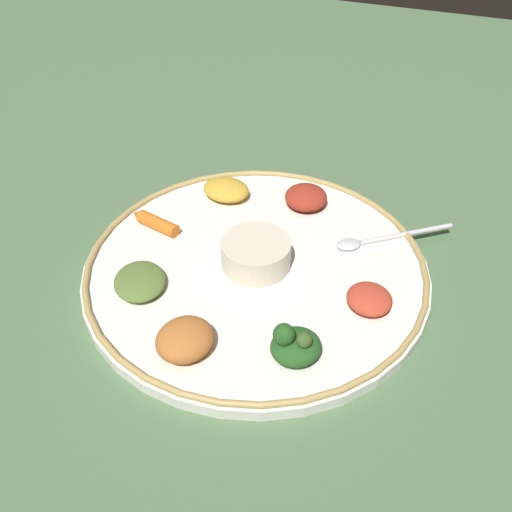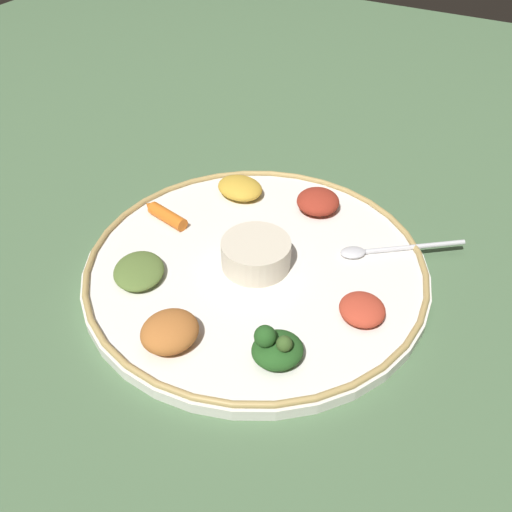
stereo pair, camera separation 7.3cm
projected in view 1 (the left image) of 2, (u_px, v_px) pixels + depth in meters
The scene contains 12 objects.
ground_plane at pixel (256, 273), 0.75m from camera, with size 2.40×2.40×0.00m, color #4C6B47.
platter at pixel (256, 269), 0.74m from camera, with size 0.45×0.45×0.02m, color white.
platter_rim at pixel (256, 263), 0.74m from camera, with size 0.45×0.45×0.01m, color tan.
center_bowl at pixel (256, 253), 0.72m from camera, with size 0.09×0.09×0.04m.
spoon at pixel (377, 239), 0.77m from camera, with size 0.12×0.15×0.01m.
greens_pile at pixel (295, 345), 0.61m from camera, with size 0.08×0.08×0.05m.
carrot_near_spoon at pixel (155, 222), 0.79m from camera, with size 0.04×0.08×0.02m.
mound_beet at pixel (306, 197), 0.83m from camera, with size 0.06×0.06×0.03m, color maroon.
mound_collards at pixel (140, 281), 0.70m from camera, with size 0.08×0.06×0.02m, color #567033.
mound_lentil_yellow at pixel (226, 190), 0.85m from camera, with size 0.07×0.06×0.03m, color gold.
mound_berbere_red at pixel (369, 299), 0.67m from camera, with size 0.06×0.05×0.02m, color #B73D28.
mound_chickpea at pixel (185, 339), 0.62m from camera, with size 0.07×0.06×0.03m, color #B2662D.
Camera 1 is at (-0.51, -0.20, 0.51)m, focal length 39.40 mm.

